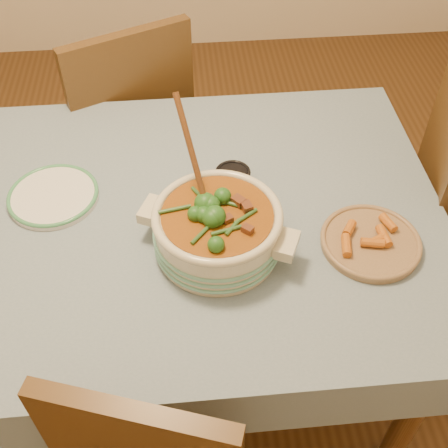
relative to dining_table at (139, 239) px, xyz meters
name	(u,v)px	position (x,y,z in m)	size (l,w,h in m)	color
floor	(159,358)	(0.00, 0.00, -0.66)	(4.50, 4.50, 0.00)	#4A2D15
dining_table	(139,239)	(0.00, 0.00, 0.00)	(1.68, 1.08, 0.76)	brown
stew_casserole	(217,227)	(0.21, -0.13, 0.17)	(0.41, 0.41, 0.38)	beige
white_plate	(53,196)	(-0.22, 0.09, 0.10)	(0.28, 0.28, 0.02)	white
condiment_bowl	(233,177)	(0.28, 0.10, 0.12)	(0.12, 0.12, 0.05)	black
fried_plate	(371,241)	(0.60, -0.16, 0.11)	(0.26, 0.26, 0.04)	#9C7656
chair_far	(127,122)	(-0.07, 0.71, -0.12)	(0.60, 0.60, 0.96)	#56391A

